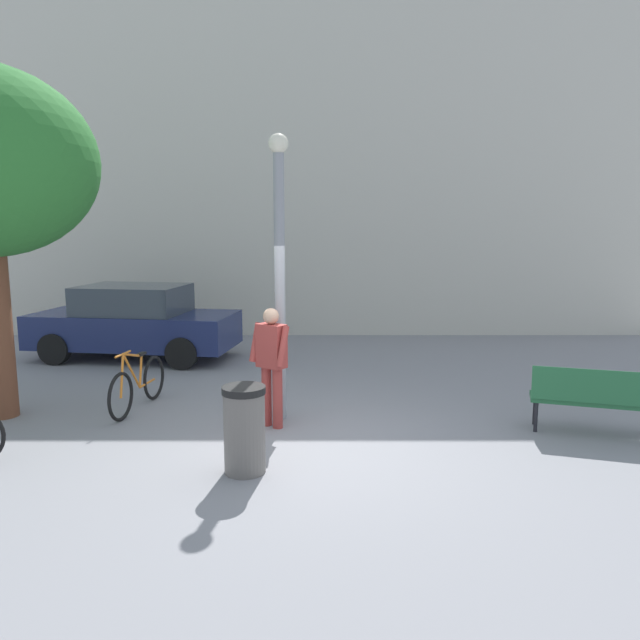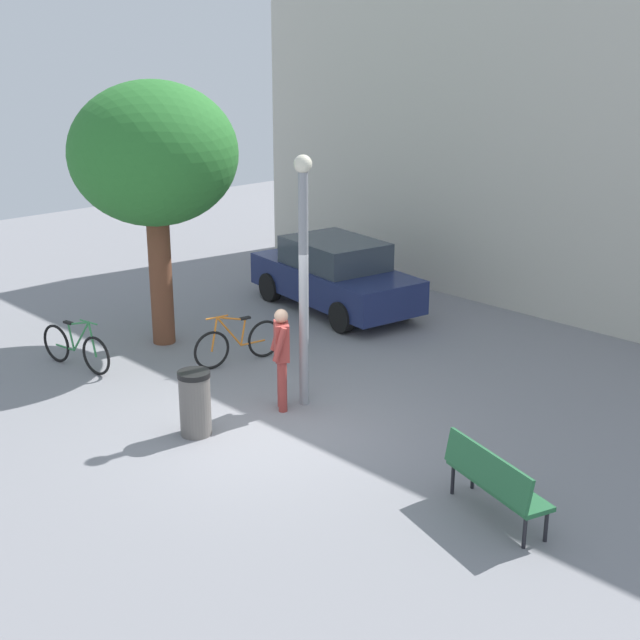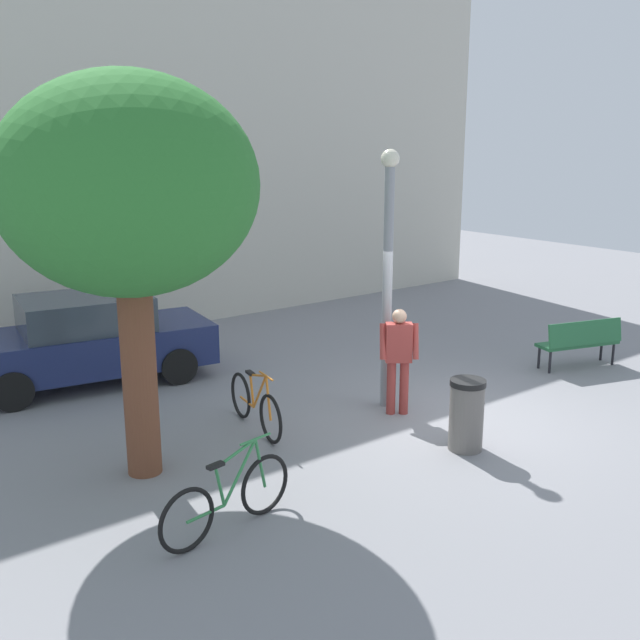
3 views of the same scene
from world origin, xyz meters
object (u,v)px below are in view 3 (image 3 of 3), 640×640
object	(u,v)px
lamppost	(388,265)
parked_car_navy	(87,340)
trash_bin	(466,414)
plaza_tree	(128,189)
person_by_lamppost	(398,354)
park_bench	(581,340)
bicycle_orange	(255,405)
bicycle_green	(228,499)

from	to	relation	value
lamppost	parked_car_navy	xyz separation A→B (m)	(-3.34, 3.99, -1.50)
lamppost	trash_bin	xyz separation A→B (m)	(-0.28, -1.95, -1.77)
lamppost	plaza_tree	distance (m)	4.31
lamppost	plaza_tree	bearing A→B (deg)	179.01
parked_car_navy	plaza_tree	bearing A→B (deg)	-100.95
person_by_lamppost	trash_bin	bearing A→B (deg)	-96.72
lamppost	parked_car_navy	size ratio (longest dim) A/B	0.91
plaza_tree	person_by_lamppost	bearing A→B (deg)	-6.59
park_bench	bicycle_orange	xyz separation A→B (m)	(-6.42, 1.14, -0.16)
bicycle_orange	person_by_lamppost	bearing A→B (deg)	-20.67
person_by_lamppost	bicycle_orange	world-z (taller)	person_by_lamppost
park_bench	trash_bin	xyz separation A→B (m)	(-4.50, -1.21, -0.04)
lamppost	person_by_lamppost	xyz separation A→B (m)	(-0.10, -0.39, -1.31)
park_bench	plaza_tree	bearing A→B (deg)	174.44
bicycle_green	park_bench	bearing A→B (deg)	7.78
park_bench	bicycle_orange	size ratio (longest dim) A/B	0.93
parked_car_navy	trash_bin	world-z (taller)	parked_car_navy
plaza_tree	park_bench	bearing A→B (deg)	-5.56
park_bench	bicycle_green	world-z (taller)	bicycle_green
lamppost	bicycle_orange	xyz separation A→B (m)	(-2.20, 0.40, -1.90)
trash_bin	bicycle_green	bearing A→B (deg)	178.64
plaza_tree	bicycle_orange	bearing A→B (deg)	9.88
lamppost	trash_bin	world-z (taller)	lamppost
plaza_tree	trash_bin	world-z (taller)	plaza_tree
park_bench	plaza_tree	distance (m)	8.90
lamppost	bicycle_green	size ratio (longest dim) A/B	2.24
plaza_tree	bicycle_orange	world-z (taller)	plaza_tree
park_bench	trash_bin	bearing A→B (deg)	-164.94
person_by_lamppost	bicycle_green	bearing A→B (deg)	-159.34
park_bench	plaza_tree	xyz separation A→B (m)	(-8.31, 0.81, 3.06)
bicycle_orange	bicycle_green	world-z (taller)	same
bicycle_green	parked_car_navy	bearing A→B (deg)	83.60
bicycle_orange	parked_car_navy	distance (m)	3.78
person_by_lamppost	bicycle_green	distance (m)	4.20
lamppost	park_bench	world-z (taller)	lamppost
person_by_lamppost	bicycle_orange	distance (m)	2.32
park_bench	plaza_tree	size ratio (longest dim) A/B	0.34
lamppost	bicycle_green	bearing A→B (deg)	-155.04
bicycle_orange	trash_bin	distance (m)	3.04
bicycle_orange	plaza_tree	bearing A→B (deg)	-170.12
bicycle_green	parked_car_navy	distance (m)	5.90
person_by_lamppost	plaza_tree	distance (m)	4.81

